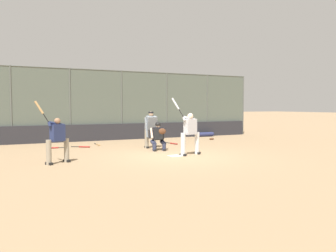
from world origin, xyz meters
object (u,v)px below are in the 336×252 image
Objects in this scene: spare_bat_by_padding at (83,147)px; spare_bat_third_base_side at (98,145)px; batter_at_plate at (190,132)px; catcher_behind_plate at (158,136)px; equipment_bag_dugout_side at (205,134)px; umpire_home at (151,128)px; spare_bat_first_base_side at (54,148)px; fielding_glove_on_dirt at (212,139)px; spare_bat_near_backstop at (173,143)px; batter_on_deck at (57,139)px.

spare_bat_by_padding is 0.83× the size of spare_bat_third_base_side.
spare_bat_third_base_side is (2.47, -4.50, -0.83)m from batter_at_plate.
catcher_behind_plate is 0.93× the size of equipment_bag_dugout_side.
umpire_home reaches higher than catcher_behind_plate.
spare_bat_third_base_side is 1.01× the size of spare_bat_first_base_side.
umpire_home reaches higher than fielding_glove_on_dirt.
spare_bat_near_backstop is (-1.53, -1.79, -0.58)m from catcher_behind_plate.
umpire_home is 2.12× the size of spare_bat_by_padding.
catcher_behind_plate is 6.78m from equipment_bag_dugout_side.
batter_on_deck is 7.33× the size of fielding_glove_on_dirt.
fielding_glove_on_dirt is (-3.78, -4.45, -0.81)m from batter_at_plate.
fielding_glove_on_dirt reaches higher than spare_bat_by_padding.
catcher_behind_plate is at bearing 157.15° from spare_bat_first_base_side.
spare_bat_by_padding is at bearing -178.90° from spare_bat_first_base_side.
fielding_glove_on_dirt is (-4.34, -1.90, -0.81)m from umpire_home.
catcher_behind_plate reaches higher than spare_bat_first_base_side.
batter_at_plate is 7.66m from equipment_bag_dugout_side.
spare_bat_by_padding is 0.84× the size of spare_bat_first_base_side.
catcher_behind_plate reaches higher than equipment_bag_dugout_side.
batter_at_plate is 5.19m from spare_bat_by_padding.
spare_bat_by_padding is 8.01m from equipment_bag_dugout_side.
catcher_behind_plate is 0.59× the size of batter_on_deck.
batter_on_deck reaches higher than umpire_home.
spare_bat_near_backstop is 3.01m from fielding_glove_on_dirt.
spare_bat_near_backstop is 1.17× the size of spare_bat_by_padding.
batter_at_plate is 1.07× the size of batter_on_deck.
umpire_home reaches higher than equipment_bag_dugout_side.
spare_bat_first_base_side is at bearing -122.28° from batter_on_deck.
batter_on_deck is 4.14m from spare_bat_by_padding.
catcher_behind_plate is 0.93m from umpire_home.
batter_on_deck is 4.96m from spare_bat_third_base_side.
batter_at_plate reaches higher than fielding_glove_on_dirt.
umpire_home is at bearing -81.65° from catcher_behind_plate.
batter_on_deck is 1.56× the size of equipment_bag_dugout_side.
spare_bat_first_base_side is at bearing -111.01° from spare_bat_near_backstop.
catcher_behind_plate is 2.42m from spare_bat_near_backstop.
spare_bat_by_padding is 2.77× the size of fielding_glove_on_dirt.
spare_bat_first_base_side is 3.30× the size of fielding_glove_on_dirt.
batter_on_deck is at bearing -30.48° from spare_bat_third_base_side.
equipment_bag_dugout_side is at bearing -138.57° from batter_at_plate.
spare_bat_by_padding is at bearing 4.00° from fielding_glove_on_dirt.
umpire_home is 0.80× the size of batter_on_deck.
spare_bat_first_base_side is at bearing 13.09° from equipment_bag_dugout_side.
umpire_home reaches higher than spare_bat_first_base_side.
spare_bat_first_base_side is (1.21, -0.18, 0.00)m from spare_bat_by_padding.
umpire_home is 4.81m from fielding_glove_on_dirt.
equipment_bag_dugout_side reaches higher than spare_bat_first_base_side.
umpire_home is 4.81m from batter_on_deck.
batter_on_deck is at bearing -77.47° from spare_bat_by_padding.
batter_on_deck is (4.18, 2.39, -0.07)m from umpire_home.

